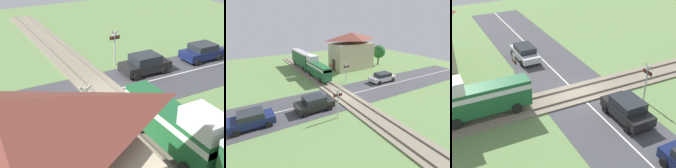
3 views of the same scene
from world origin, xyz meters
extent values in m
plane|color=#66894C|center=(0.00, 0.00, 0.00)|extent=(60.00, 60.00, 0.00)
cube|color=#424247|center=(0.00, 0.00, 0.01)|extent=(48.00, 6.40, 0.02)
cube|color=silver|center=(0.00, 0.00, 0.02)|extent=(48.00, 0.12, 0.00)
cube|color=gray|center=(0.00, 0.00, 0.06)|extent=(2.80, 48.00, 0.12)
cube|color=slate|center=(-0.72, 0.00, 0.18)|extent=(0.10, 48.00, 0.12)
cube|color=slate|center=(0.72, 0.00, 0.18)|extent=(0.10, 48.00, 0.12)
cube|color=#1E6033|center=(0.00, 7.25, 1.57)|extent=(1.35, 6.44, 1.90)
cube|color=silver|center=(0.00, 7.25, 2.09)|extent=(1.37, 6.44, 0.36)
cylinder|color=black|center=(-0.72, 5.19, 0.62)|extent=(0.14, 0.76, 0.76)
cylinder|color=black|center=(0.72, 5.19, 0.62)|extent=(0.14, 0.76, 0.76)
cylinder|color=black|center=(-0.72, 9.31, 0.62)|extent=(0.14, 0.76, 0.76)
cylinder|color=black|center=(0.72, 9.31, 0.62)|extent=(0.14, 0.76, 0.76)
cube|color=black|center=(-4.37, -1.44, 0.64)|extent=(3.89, 1.88, 0.67)
cube|color=#23282D|center=(-4.37, -1.44, 1.27)|extent=(2.14, 1.73, 0.58)
cylinder|color=black|center=(-3.11, -0.50, 0.30)|extent=(0.60, 0.18, 0.60)
cylinder|color=black|center=(-3.11, -2.38, 0.30)|extent=(0.60, 0.18, 0.60)
cylinder|color=black|center=(-5.64, -0.50, 0.30)|extent=(0.60, 0.18, 0.60)
cylinder|color=black|center=(-5.64, -2.38, 0.30)|extent=(0.60, 0.18, 0.60)
cube|color=silver|center=(7.90, 1.44, 0.58)|extent=(4.06, 1.71, 0.57)
cube|color=#23282D|center=(7.90, 1.44, 1.13)|extent=(2.23, 1.57, 0.52)
cylinder|color=black|center=(6.58, 0.59, 0.30)|extent=(0.60, 0.18, 0.60)
cylinder|color=black|center=(6.58, 2.29, 0.30)|extent=(0.60, 0.18, 0.60)
cylinder|color=black|center=(9.22, 0.59, 0.30)|extent=(0.60, 0.18, 0.60)
cylinder|color=black|center=(9.22, 2.29, 0.30)|extent=(0.60, 0.18, 0.60)
cylinder|color=black|center=(-9.10, -0.53, 0.30)|extent=(0.60, 0.18, 0.60)
cylinder|color=#B7B7B7|center=(-3.07, -4.01, 1.47)|extent=(0.12, 0.12, 2.94)
cube|color=black|center=(-3.07, -4.01, 2.41)|extent=(0.90, 0.08, 0.28)
sphere|color=red|center=(-3.34, -4.01, 2.41)|extent=(0.18, 0.18, 0.18)
sphere|color=red|center=(-2.80, -4.01, 2.41)|extent=(0.18, 0.18, 0.18)
cube|color=silver|center=(-3.07, -4.01, 2.69)|extent=(0.72, 0.04, 0.72)
cube|color=silver|center=(-3.07, -4.01, 2.69)|extent=(0.72, 0.04, 0.72)
cylinder|color=#B7B7B7|center=(3.07, 4.01, 1.47)|extent=(0.12, 0.12, 2.94)
cube|color=black|center=(3.07, 4.01, 2.41)|extent=(0.90, 0.08, 0.28)
sphere|color=red|center=(3.34, 4.01, 2.41)|extent=(0.18, 0.18, 0.18)
sphere|color=red|center=(2.80, 4.01, 2.41)|extent=(0.18, 0.18, 0.18)
cube|color=silver|center=(3.07, 4.01, 2.69)|extent=(0.72, 0.04, 0.72)
cube|color=silver|center=(3.07, 4.01, 2.69)|extent=(0.72, 0.04, 0.72)
camera|label=1|loc=(8.66, 17.22, 10.15)|focal=50.00mm
camera|label=2|loc=(-10.44, -16.62, 9.04)|focal=28.00mm
camera|label=3|loc=(-18.23, 10.30, 12.80)|focal=50.00mm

